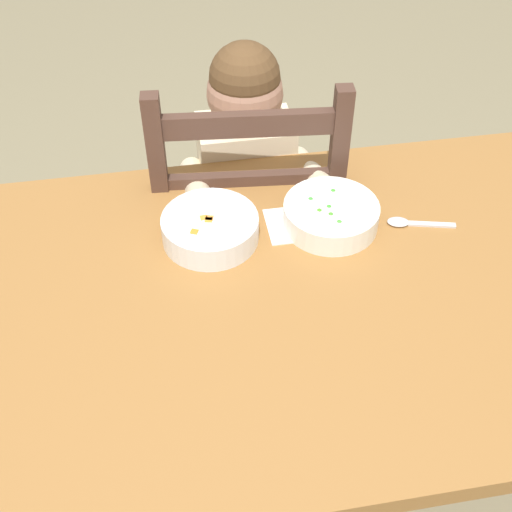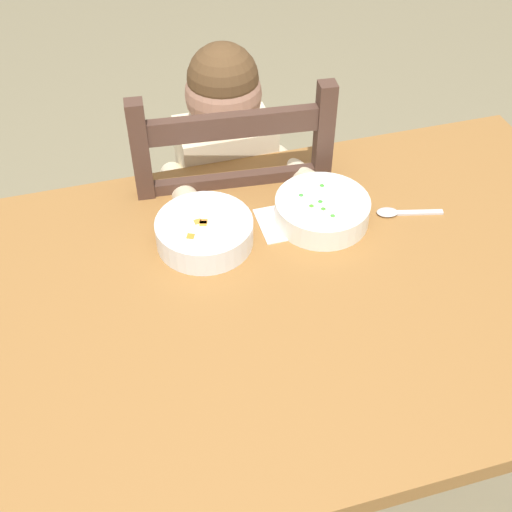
# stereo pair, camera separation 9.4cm
# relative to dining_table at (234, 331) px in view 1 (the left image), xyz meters

# --- Properties ---
(ground_plane) EXTENTS (8.00, 8.00, 0.00)m
(ground_plane) POSITION_rel_dining_table_xyz_m (0.00, 0.00, -0.62)
(ground_plane) COLOR #7C7356
(dining_table) EXTENTS (1.56, 0.83, 0.72)m
(dining_table) POSITION_rel_dining_table_xyz_m (0.00, 0.00, 0.00)
(dining_table) COLOR olive
(dining_table) RESTS_ON ground
(dining_chair) EXTENTS (0.46, 0.46, 0.94)m
(dining_chair) POSITION_rel_dining_table_xyz_m (0.10, 0.46, -0.17)
(dining_chair) COLOR #4A3127
(dining_chair) RESTS_ON ground
(child_figure) EXTENTS (0.32, 0.31, 0.96)m
(child_figure) POSITION_rel_dining_table_xyz_m (0.10, 0.46, 0.01)
(child_figure) COLOR beige
(child_figure) RESTS_ON ground
(bowl_of_peas) EXTENTS (0.19, 0.19, 0.05)m
(bowl_of_peas) POSITION_rel_dining_table_xyz_m (0.22, 0.17, 0.12)
(bowl_of_peas) COLOR white
(bowl_of_peas) RESTS_ON dining_table
(bowl_of_carrots) EXTENTS (0.19, 0.19, 0.05)m
(bowl_of_carrots) POSITION_rel_dining_table_xyz_m (-0.02, 0.17, 0.12)
(bowl_of_carrots) COLOR white
(bowl_of_carrots) RESTS_ON dining_table
(spoon) EXTENTS (0.14, 0.05, 0.01)m
(spoon) POSITION_rel_dining_table_xyz_m (0.38, 0.14, 0.10)
(spoon) COLOR silver
(spoon) RESTS_ON dining_table
(paper_napkin) EXTENTS (0.12, 0.11, 0.00)m
(paper_napkin) POSITION_rel_dining_table_xyz_m (0.15, 0.18, 0.09)
(paper_napkin) COLOR white
(paper_napkin) RESTS_ON dining_table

